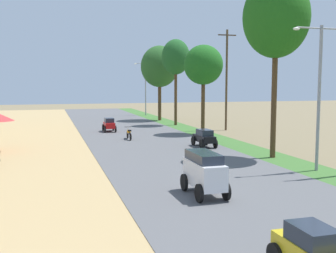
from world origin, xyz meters
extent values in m
cylinder|color=#4C351E|center=(5.57, 20.10, 3.47)|extent=(0.32, 0.32, 6.82)
ellipsoid|color=#1E5C17|center=(5.57, 20.10, 8.16)|extent=(3.80, 3.80, 4.63)
cylinder|color=#4C351E|center=(5.77, 32.05, 2.56)|extent=(0.32, 0.32, 5.00)
ellipsoid|color=#1C5D1B|center=(5.77, 32.05, 5.99)|extent=(3.35, 3.35, 3.39)
cylinder|color=#4C351E|center=(5.71, 39.84, 3.10)|extent=(0.30, 0.30, 6.08)
ellipsoid|color=#1E5522|center=(5.71, 39.84, 7.13)|extent=(2.91, 2.91, 3.62)
cylinder|color=#4C351E|center=(5.58, 45.82, 2.56)|extent=(0.39, 0.39, 5.00)
ellipsoid|color=#275723|center=(5.58, 45.82, 6.39)|extent=(4.40, 4.40, 4.83)
cylinder|color=gray|center=(5.80, 16.26, 3.63)|extent=(0.16, 0.16, 7.14)
cylinder|color=gray|center=(5.10, 16.26, 7.05)|extent=(1.40, 0.08, 0.08)
ellipsoid|color=silver|center=(4.40, 16.26, 6.98)|extent=(0.36, 0.20, 0.14)
cylinder|color=gray|center=(6.50, 16.26, 7.05)|extent=(1.40, 0.08, 0.08)
cylinder|color=gray|center=(5.80, 54.06, 3.67)|extent=(0.16, 0.16, 7.22)
cylinder|color=gray|center=(5.10, 54.06, 7.13)|extent=(1.40, 0.08, 0.08)
ellipsoid|color=silver|center=(4.40, 54.06, 7.06)|extent=(0.36, 0.20, 0.14)
cylinder|color=gray|center=(6.50, 54.06, 7.13)|extent=(1.40, 0.08, 0.08)
ellipsoid|color=silver|center=(7.20, 54.06, 7.06)|extent=(0.36, 0.20, 0.14)
cylinder|color=brown|center=(9.02, 34.46, 4.68)|extent=(0.20, 0.20, 9.35)
cube|color=#473323|center=(9.02, 34.46, 8.85)|extent=(1.80, 0.10, 0.10)
cube|color=#232B38|center=(-1.57, 6.27, 1.11)|extent=(0.77, 1.10, 0.40)
cylinder|color=black|center=(-1.10, 7.02, 0.38)|extent=(0.10, 0.60, 0.60)
cube|color=silver|center=(-1.32, 13.41, 0.93)|extent=(0.95, 2.40, 0.95)
cube|color=#232B38|center=(-1.32, 13.51, 1.58)|extent=(0.87, 2.00, 0.35)
cylinder|color=black|center=(-1.86, 14.28, 0.42)|extent=(0.12, 0.68, 0.68)
cylinder|color=black|center=(-0.79, 14.28, 0.42)|extent=(0.12, 0.68, 0.68)
cylinder|color=black|center=(-1.86, 12.55, 0.42)|extent=(0.12, 0.68, 0.68)
cylinder|color=black|center=(-0.79, 12.55, 0.42)|extent=(0.12, 0.68, 0.68)
cube|color=black|center=(3.14, 24.96, 0.65)|extent=(0.88, 2.25, 0.44)
cube|color=#232B38|center=(3.14, 24.86, 1.07)|extent=(0.81, 1.30, 0.40)
cylinder|color=black|center=(3.63, 24.15, 0.40)|extent=(0.11, 0.64, 0.64)
cylinder|color=black|center=(2.64, 24.15, 0.40)|extent=(0.11, 0.64, 0.64)
cylinder|color=black|center=(3.63, 25.77, 0.40)|extent=(0.11, 0.64, 0.64)
cylinder|color=black|center=(2.64, 25.77, 0.40)|extent=(0.11, 0.64, 0.64)
cube|color=red|center=(-1.84, 35.73, 0.66)|extent=(0.84, 1.95, 0.50)
cube|color=#232B38|center=(-1.84, 35.68, 1.11)|extent=(0.77, 1.10, 0.40)
cylinder|color=black|center=(-2.31, 36.43, 0.38)|extent=(0.10, 0.60, 0.60)
cylinder|color=black|center=(-1.37, 36.43, 0.38)|extent=(0.10, 0.60, 0.60)
cylinder|color=black|center=(-2.31, 35.03, 0.38)|extent=(0.10, 0.60, 0.60)
cylinder|color=black|center=(-1.37, 35.03, 0.38)|extent=(0.10, 0.60, 0.60)
cylinder|color=black|center=(-1.10, 30.72, 0.36)|extent=(0.06, 0.56, 0.56)
cylinder|color=black|center=(-1.10, 29.48, 0.36)|extent=(0.06, 0.56, 0.56)
cube|color=#333338|center=(-1.10, 30.10, 0.54)|extent=(0.12, 1.12, 0.12)
ellipsoid|color=orange|center=(-1.10, 30.18, 0.68)|extent=(0.28, 0.64, 0.32)
cube|color=black|center=(-1.10, 29.82, 0.80)|extent=(0.20, 0.44, 0.10)
cylinder|color=#A5A8AD|center=(-1.10, 30.66, 0.63)|extent=(0.05, 0.26, 0.68)
cylinder|color=black|center=(-1.10, 30.60, 1.00)|extent=(0.54, 0.04, 0.04)
camera|label=1|loc=(-7.01, -1.18, 4.39)|focal=44.02mm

